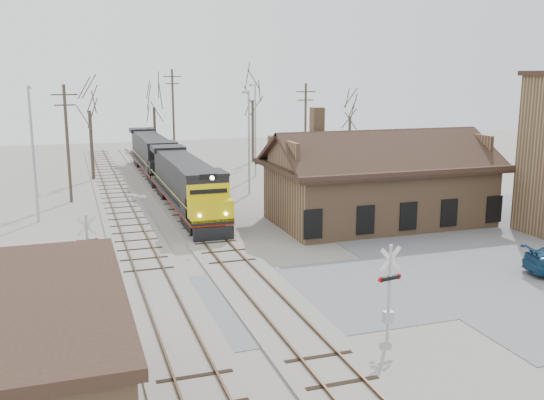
# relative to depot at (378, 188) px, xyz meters

# --- Properties ---
(ground) EXTENTS (140.00, 140.00, 0.00)m
(ground) POSITION_rel_depot_xyz_m (-11.99, -12.00, -2.41)
(ground) COLOR gray
(ground) RESTS_ON ground
(road) EXTENTS (60.00, 9.00, 0.03)m
(road) POSITION_rel_depot_xyz_m (-11.99, -12.00, -2.39)
(road) COLOR slate
(road) RESTS_ON ground
(parking_lot) EXTENTS (22.00, 26.00, 0.03)m
(parking_lot) POSITION_rel_depot_xyz_m (6.01, -8.00, -2.39)
(parking_lot) COLOR slate
(parking_lot) RESTS_ON ground
(track_main) EXTENTS (3.40, 90.00, 0.24)m
(track_main) POSITION_rel_depot_xyz_m (-11.99, 3.00, -2.34)
(track_main) COLOR gray
(track_main) RESTS_ON ground
(track_siding) EXTENTS (3.40, 90.00, 0.24)m
(track_siding) POSITION_rel_depot_xyz_m (-16.49, 3.00, -2.34)
(track_siding) COLOR gray
(track_siding) RESTS_ON ground
(depot) EXTENTS (15.20, 9.31, 7.90)m
(depot) POSITION_rel_depot_xyz_m (0.00, 0.00, 0.00)
(depot) COLOR #886546
(depot) RESTS_ON ground
(locomotive_lead) EXTENTS (2.73, 18.32, 4.06)m
(locomotive_lead) POSITION_rel_depot_xyz_m (-11.99, 7.06, -0.27)
(locomotive_lead) COLOR black
(locomotive_lead) RESTS_ON ground
(locomotive_trailing) EXTENTS (2.73, 18.32, 3.85)m
(locomotive_trailing) POSITION_rel_depot_xyz_m (-11.99, 25.66, -0.27)
(locomotive_trailing) COLOR black
(locomotive_trailing) RESTS_ON ground
(crossbuck_near) EXTENTS (1.07, 0.29, 3.75)m
(crossbuck_near) POSITION_rel_depot_xyz_m (-8.71, -17.10, -0.63)
(crossbuck_near) COLOR #A5A8AD
(crossbuck_near) RESTS_ON ground
(crossbuck_far) EXTENTS (1.04, 0.27, 3.66)m
(crossbuck_far) POSITION_rel_depot_xyz_m (-19.48, -7.74, -0.66)
(crossbuck_far) COLOR #A5A8AD
(crossbuck_far) RESTS_ON ground
(streetlight_a) EXTENTS (0.25, 2.04, 9.36)m
(streetlight_a) POSITION_rel_depot_xyz_m (-22.36, 7.61, 2.82)
(streetlight_a) COLOR #A5A8AD
(streetlight_a) RESTS_ON ground
(streetlight_b) EXTENTS (0.25, 2.04, 8.75)m
(streetlight_b) POSITION_rel_depot_xyz_m (-5.58, 12.58, 2.50)
(streetlight_b) COLOR #A5A8AD
(streetlight_b) RESTS_ON ground
(streetlight_c) EXTENTS (0.25, 2.04, 9.19)m
(streetlight_c) POSITION_rel_depot_xyz_m (-2.35, 21.31, 2.73)
(streetlight_c) COLOR #A5A8AD
(streetlight_c) RESTS_ON ground
(utility_pole_a) EXTENTS (2.00, 0.24, 9.34)m
(utility_pole_a) POSITION_rel_depot_xyz_m (-20.12, 13.81, 2.48)
(utility_pole_a) COLOR #382D23
(utility_pole_a) RESTS_ON ground
(utility_pole_b) EXTENTS (2.00, 0.24, 10.68)m
(utility_pole_b) POSITION_rel_depot_xyz_m (-8.53, 32.86, 3.17)
(utility_pole_b) COLOR #382D23
(utility_pole_b) RESTS_ON ground
(utility_pole_c) EXTENTS (2.00, 0.24, 9.25)m
(utility_pole_c) POSITION_rel_depot_xyz_m (2.05, 18.76, 2.44)
(utility_pole_c) COLOR #382D23
(utility_pole_c) RESTS_ON ground
(tree_b) EXTENTS (4.48, 4.48, 10.97)m
(tree_b) POSITION_rel_depot_xyz_m (-17.97, 24.09, 5.40)
(tree_b) COLOR #382D23
(tree_b) RESTS_ON ground
(tree_c) EXTENTS (4.23, 4.23, 10.36)m
(tree_c) POSITION_rel_depot_xyz_m (-10.37, 35.19, 4.96)
(tree_c) COLOR #382D23
(tree_c) RESTS_ON ground
(tree_d) EXTENTS (4.80, 4.80, 11.77)m
(tree_d) POSITION_rel_depot_xyz_m (0.46, 31.38, 5.97)
(tree_d) COLOR #382D23
(tree_d) RESTS_ON ground
(tree_e) EXTENTS (3.70, 3.70, 9.07)m
(tree_e) POSITION_rel_depot_xyz_m (9.66, 24.58, 4.04)
(tree_e) COLOR #382D23
(tree_e) RESTS_ON ground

